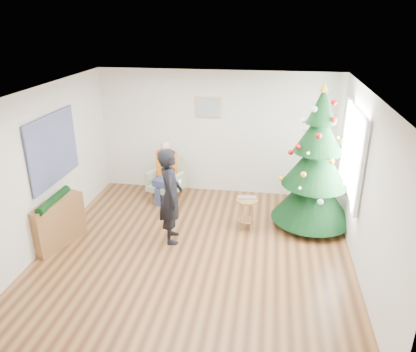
% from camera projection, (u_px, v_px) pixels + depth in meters
% --- Properties ---
extents(floor, '(5.00, 5.00, 0.00)m').
position_uv_depth(floor, '(196.00, 251.00, 6.69)').
color(floor, brown).
rests_on(floor, ground).
extents(ceiling, '(5.00, 5.00, 0.00)m').
position_uv_depth(ceiling, '(194.00, 93.00, 5.71)').
color(ceiling, white).
rests_on(ceiling, wall_back).
extents(wall_back, '(5.00, 0.00, 5.00)m').
position_uv_depth(wall_back, '(218.00, 133.00, 8.49)').
color(wall_back, silver).
rests_on(wall_back, floor).
extents(wall_front, '(5.00, 0.00, 5.00)m').
position_uv_depth(wall_front, '(147.00, 275.00, 3.91)').
color(wall_front, silver).
rests_on(wall_front, floor).
extents(wall_left, '(0.00, 5.00, 5.00)m').
position_uv_depth(wall_left, '(44.00, 169.00, 6.56)').
color(wall_left, silver).
rests_on(wall_left, floor).
extents(wall_right, '(0.00, 5.00, 5.00)m').
position_uv_depth(wall_right, '(366.00, 188.00, 5.83)').
color(wall_right, silver).
rests_on(wall_right, floor).
extents(window_panel, '(0.04, 1.30, 1.40)m').
position_uv_depth(window_panel, '(354.00, 153.00, 6.68)').
color(window_panel, white).
rests_on(window_panel, wall_right).
extents(curtains, '(0.05, 1.75, 1.50)m').
position_uv_depth(curtains, '(352.00, 153.00, 6.68)').
color(curtains, white).
rests_on(curtains, wall_right).
extents(christmas_tree, '(1.44, 1.44, 2.61)m').
position_uv_depth(christmas_tree, '(316.00, 165.00, 7.08)').
color(christmas_tree, '#3F2816').
rests_on(christmas_tree, floor).
extents(stool, '(0.39, 0.39, 0.59)m').
position_uv_depth(stool, '(246.00, 214.00, 7.27)').
color(stool, brown).
rests_on(stool, floor).
extents(laptop, '(0.34, 0.24, 0.03)m').
position_uv_depth(laptop, '(247.00, 198.00, 7.15)').
color(laptop, silver).
rests_on(laptop, stool).
extents(armchair, '(0.80, 0.77, 0.95)m').
position_uv_depth(armchair, '(167.00, 184.00, 8.41)').
color(armchair, gray).
rests_on(armchair, floor).
extents(seated_person, '(0.45, 0.59, 1.25)m').
position_uv_depth(seated_person, '(165.00, 172.00, 8.26)').
color(seated_person, navy).
rests_on(seated_person, armchair).
extents(standing_man, '(0.54, 0.68, 1.65)m').
position_uv_depth(standing_man, '(171.00, 196.00, 6.72)').
color(standing_man, black).
rests_on(standing_man, floor).
extents(game_controller, '(0.07, 0.13, 0.04)m').
position_uv_depth(game_controller, '(180.00, 182.00, 6.57)').
color(game_controller, white).
rests_on(game_controller, standing_man).
extents(console, '(0.60, 1.04, 0.80)m').
position_uv_depth(console, '(57.00, 223.00, 6.75)').
color(console, brown).
rests_on(console, floor).
extents(garland, '(0.14, 0.90, 0.14)m').
position_uv_depth(garland, '(54.00, 200.00, 6.59)').
color(garland, black).
rests_on(garland, console).
extents(tapestry, '(0.03, 1.50, 1.15)m').
position_uv_depth(tapestry, '(53.00, 149.00, 6.74)').
color(tapestry, black).
rests_on(tapestry, wall_left).
extents(framed_picture, '(0.52, 0.05, 0.42)m').
position_uv_depth(framed_picture, '(208.00, 107.00, 8.27)').
color(framed_picture, tan).
rests_on(framed_picture, wall_back).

